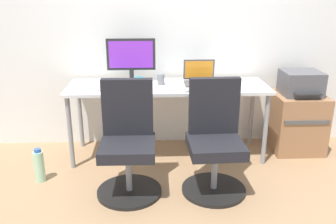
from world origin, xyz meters
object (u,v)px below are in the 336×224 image
(open_laptop, at_px, (200,78))
(coffee_mug, at_px, (139,82))
(office_chair_right, at_px, (215,142))
(water_bottle_on_floor, at_px, (39,166))
(side_cabinet, at_px, (296,122))
(office_chair_left, at_px, (128,144))
(printer, at_px, (301,83))
(desktop_monitor, at_px, (131,57))

(open_laptop, relative_size, coffee_mug, 3.37)
(office_chair_right, distance_m, water_bottle_on_floor, 1.55)
(office_chair_right, height_order, coffee_mug, office_chair_right)
(side_cabinet, xyz_separation_m, water_bottle_on_floor, (-2.51, -0.58, -0.15))
(water_bottle_on_floor, distance_m, open_laptop, 1.71)
(open_laptop, height_order, coffee_mug, open_laptop)
(office_chair_right, relative_size, water_bottle_on_floor, 3.03)
(office_chair_left, distance_m, water_bottle_on_floor, 0.87)
(office_chair_right, relative_size, printer, 2.35)
(water_bottle_on_floor, bearing_deg, side_cabinet, 12.99)
(side_cabinet, xyz_separation_m, printer, (-0.00, -0.00, 0.42))
(side_cabinet, bearing_deg, coffee_mug, -175.62)
(side_cabinet, height_order, printer, printer)
(side_cabinet, xyz_separation_m, desktop_monitor, (-1.71, 0.07, 0.69))
(office_chair_right, distance_m, desktop_monitor, 1.23)
(printer, relative_size, coffee_mug, 4.35)
(printer, bearing_deg, water_bottle_on_floor, -167.03)
(office_chair_left, relative_size, office_chair_right, 1.00)
(desktop_monitor, bearing_deg, open_laptop, -7.73)
(office_chair_right, xyz_separation_m, open_laptop, (-0.04, 0.74, 0.37))
(printer, xyz_separation_m, open_laptop, (-1.04, -0.02, 0.07))
(office_chair_right, xyz_separation_m, desktop_monitor, (-0.71, 0.83, 0.56))
(office_chair_left, bearing_deg, office_chair_right, -0.00)
(office_chair_left, height_order, printer, office_chair_left)
(office_chair_right, distance_m, side_cabinet, 1.26)
(printer, bearing_deg, coffee_mug, -175.65)
(office_chair_right, bearing_deg, printer, 37.29)
(office_chair_left, relative_size, coffee_mug, 10.22)
(office_chair_right, xyz_separation_m, side_cabinet, (1.00, 0.76, -0.12))
(coffee_mug, bearing_deg, printer, 4.35)
(desktop_monitor, bearing_deg, side_cabinet, -2.46)
(side_cabinet, relative_size, coffee_mug, 6.55)
(desktop_monitor, distance_m, open_laptop, 0.71)
(office_chair_left, bearing_deg, side_cabinet, 23.94)
(desktop_monitor, xyz_separation_m, open_laptop, (0.68, -0.09, -0.19))
(side_cabinet, height_order, open_laptop, open_laptop)
(side_cabinet, height_order, desktop_monitor, desktop_monitor)
(office_chair_right, bearing_deg, desktop_monitor, 130.58)
(office_chair_left, xyz_separation_m, desktop_monitor, (0.00, 0.83, 0.56))
(desktop_monitor, bearing_deg, printer, -2.49)
(printer, relative_size, water_bottle_on_floor, 1.29)
(water_bottle_on_floor, relative_size, coffee_mug, 3.37)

